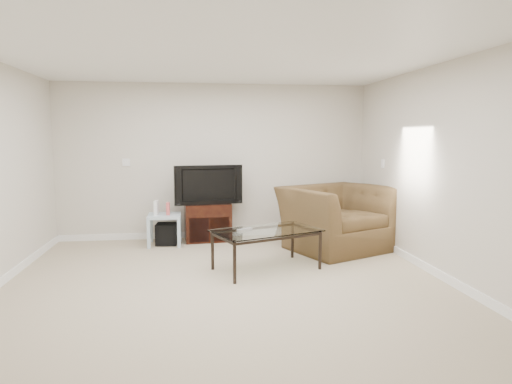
{
  "coord_description": "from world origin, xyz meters",
  "views": [
    {
      "loc": [
        -0.35,
        -4.95,
        1.66
      ],
      "look_at": [
        0.5,
        1.2,
        0.9
      ],
      "focal_mm": 32.0,
      "sensor_mm": 36.0,
      "label": 1
    }
  ],
  "objects": [
    {
      "name": "floor",
      "position": [
        0.0,
        0.0,
        0.0
      ],
      "size": [
        5.0,
        5.0,
        0.0
      ],
      "primitive_type": "plane",
      "color": "tan",
      "rests_on": "ground"
    },
    {
      "name": "ceiling",
      "position": [
        0.0,
        0.0,
        2.5
      ],
      "size": [
        5.0,
        5.0,
        0.0
      ],
      "primitive_type": "plane",
      "color": "white",
      "rests_on": "ground"
    },
    {
      "name": "wall_back",
      "position": [
        0.0,
        2.5,
        1.25
      ],
      "size": [
        5.0,
        0.02,
        2.5
      ],
      "primitive_type": "cube",
      "color": "silver",
      "rests_on": "ground"
    },
    {
      "name": "wall_right",
      "position": [
        2.5,
        0.0,
        1.25
      ],
      "size": [
        0.02,
        5.0,
        2.5
      ],
      "primitive_type": "cube",
      "color": "silver",
      "rests_on": "ground"
    },
    {
      "name": "plate_back",
      "position": [
        -1.4,
        2.49,
        1.25
      ],
      "size": [
        0.12,
        0.02,
        0.12
      ],
      "primitive_type": "cube",
      "color": "white",
      "rests_on": "wall_back"
    },
    {
      "name": "plate_right_switch",
      "position": [
        2.49,
        1.6,
        1.25
      ],
      "size": [
        0.02,
        0.09,
        0.13
      ],
      "primitive_type": "cube",
      "color": "white",
      "rests_on": "wall_right"
    },
    {
      "name": "plate_right_outlet",
      "position": [
        2.49,
        1.3,
        0.3
      ],
      "size": [
        0.02,
        0.08,
        0.12
      ],
      "primitive_type": "cube",
      "color": "white",
      "rests_on": "wall_right"
    },
    {
      "name": "tv_stand",
      "position": [
        -0.13,
        2.28,
        0.3
      ],
      "size": [
        0.75,
        0.55,
        0.6
      ],
      "primitive_type": null,
      "rotation": [
        0.0,
        0.0,
        0.07
      ],
      "color": "black",
      "rests_on": "floor"
    },
    {
      "name": "dvd_player",
      "position": [
        -0.13,
        2.24,
        0.5
      ],
      "size": [
        0.42,
        0.31,
        0.06
      ],
      "primitive_type": "cube",
      "rotation": [
        0.0,
        0.0,
        0.07
      ],
      "color": "black",
      "rests_on": "tv_stand"
    },
    {
      "name": "television",
      "position": [
        -0.13,
        2.25,
        0.91
      ],
      "size": [
        1.01,
        0.34,
        0.62
      ],
      "primitive_type": "imported",
      "rotation": [
        0.0,
        0.0,
        0.14
      ],
      "color": "black",
      "rests_on": "tv_stand"
    },
    {
      "name": "side_table",
      "position": [
        -0.8,
        2.05,
        0.24
      ],
      "size": [
        0.49,
        0.49,
        0.47
      ],
      "primitive_type": null,
      "rotation": [
        0.0,
        0.0,
        -0.0
      ],
      "color": "silver",
      "rests_on": "floor"
    },
    {
      "name": "subwoofer",
      "position": [
        -0.77,
        2.07,
        0.17
      ],
      "size": [
        0.34,
        0.34,
        0.32
      ],
      "primitive_type": "cube",
      "rotation": [
        0.0,
        0.0,
        -0.08
      ],
      "color": "black",
      "rests_on": "floor"
    },
    {
      "name": "game_console",
      "position": [
        -0.92,
        2.03,
        0.58
      ],
      "size": [
        0.06,
        0.16,
        0.22
      ],
      "primitive_type": "cube",
      "rotation": [
        0.0,
        0.0,
        -0.1
      ],
      "color": "white",
      "rests_on": "side_table"
    },
    {
      "name": "game_case",
      "position": [
        -0.74,
        2.03,
        0.57
      ],
      "size": [
        0.05,
        0.14,
        0.19
      ],
      "primitive_type": "cube",
      "rotation": [
        0.0,
        0.0,
        -0.01
      ],
      "color": "#CC4C4C",
      "rests_on": "side_table"
    },
    {
      "name": "recliner",
      "position": [
        1.74,
        1.45,
        0.62
      ],
      "size": [
        1.68,
        1.42,
        1.25
      ],
      "primitive_type": "imported",
      "rotation": [
        0.0,
        0.0,
        0.41
      ],
      "color": "#553420",
      "rests_on": "floor"
    },
    {
      "name": "coffee_table",
      "position": [
        0.54,
        0.55,
        0.25
      ],
      "size": [
        1.45,
        1.13,
        0.5
      ],
      "primitive_type": null,
      "rotation": [
        0.0,
        0.0,
        0.36
      ],
      "color": "black",
      "rests_on": "floor"
    },
    {
      "name": "remote",
      "position": [
        0.27,
        0.56,
        0.51
      ],
      "size": [
        0.2,
        0.15,
        0.02
      ],
      "primitive_type": "cube",
      "rotation": [
        0.0,
        0.0,
        0.51
      ],
      "color": "#B2B2B7",
      "rests_on": "coffee_table"
    }
  ]
}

